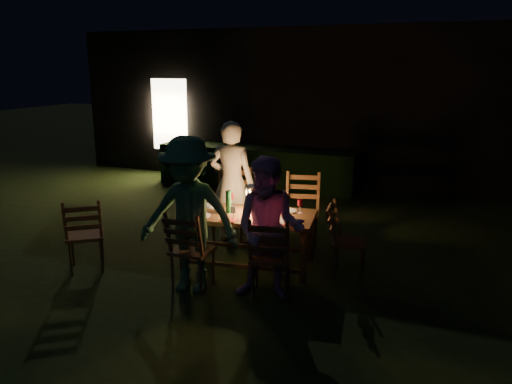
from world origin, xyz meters
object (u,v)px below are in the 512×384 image
at_px(bottle_table, 228,202).
at_px(side_table, 230,173).
at_px(dining_table, 248,219).
at_px(chair_near_left, 192,263).
at_px(chair_spare, 86,247).
at_px(person_opp_left, 189,215).
at_px(chair_far_right, 301,225).
at_px(person_house_side, 232,182).
at_px(person_opp_right, 270,230).
at_px(ice_bucket, 230,162).
at_px(bottle_bucket_b, 233,159).
at_px(chair_end, 347,253).
at_px(bottle_bucket_a, 226,159).
at_px(lantern, 253,201).
at_px(chair_near_right, 270,271).
at_px(chair_far_left, 231,220).

bearing_deg(bottle_table, side_table, 114.68).
xyz_separation_m(dining_table, chair_near_left, (-0.34, -0.83, -0.32)).
relative_size(chair_spare, person_opp_left, 0.56).
bearing_deg(person_opp_left, side_table, 99.03).
xyz_separation_m(chair_near_left, chair_far_right, (0.77, 1.67, 0.03)).
distance_m(chair_far_right, person_house_side, 1.14).
relative_size(chair_spare, person_opp_right, 0.62).
bearing_deg(bottle_table, chair_spare, -151.02).
xyz_separation_m(person_opp_left, ice_bucket, (-0.99, 3.17, -0.04)).
height_order(chair_near_left, person_opp_left, person_opp_left).
distance_m(dining_table, chair_spare, 2.01).
distance_m(person_opp_right, bottle_bucket_b, 3.59).
bearing_deg(chair_end, bottle_table, -87.72).
bearing_deg(person_opp_left, ice_bucket, 99.03).
bearing_deg(person_opp_right, bottle_bucket_a, 114.43).
bearing_deg(dining_table, lantern, 45.00).
relative_size(chair_near_right, side_table, 1.34).
bearing_deg(lantern, bottle_table, -162.19).
distance_m(chair_far_right, chair_end, 1.03).
relative_size(chair_near_left, person_opp_left, 0.55).
bearing_deg(chair_spare, bottle_table, -8.52).
xyz_separation_m(chair_end, bottle_bucket_b, (-2.49, 2.16, 0.60)).
relative_size(chair_far_right, chair_spare, 1.10).
xyz_separation_m(lantern, bottle_bucket_b, (-1.31, 2.28, 0.04)).
distance_m(chair_far_right, ice_bucket, 2.33).
relative_size(dining_table, chair_far_right, 1.63).
bearing_deg(chair_near_right, chair_near_left, 174.73).
bearing_deg(chair_end, ice_bucket, -135.94).
distance_m(person_opp_left, bottle_table, 0.85).
distance_m(chair_end, bottle_bucket_a, 3.37).
xyz_separation_m(chair_far_left, lantern, (0.60, -0.64, 0.51)).
bearing_deg(chair_end, bottle_bucket_a, -134.85).
xyz_separation_m(person_opp_right, side_table, (-1.88, 3.04, -0.15)).
height_order(person_opp_right, ice_bucket, person_opp_right).
bearing_deg(side_table, lantern, -58.70).
bearing_deg(bottle_bucket_b, chair_end, -40.93).
distance_m(chair_far_right, chair_spare, 2.81).
bearing_deg(person_house_side, lantern, 123.00).
bearing_deg(chair_far_left, person_opp_right, 118.22).
distance_m(chair_far_right, person_opp_left, 1.96).
bearing_deg(chair_far_right, chair_near_left, 53.00).
bearing_deg(person_opp_left, dining_table, 61.24).
height_order(dining_table, chair_end, chair_end).
distance_m(ice_bucket, bottle_bucket_b, 0.08).
relative_size(person_house_side, side_table, 2.41).
bearing_deg(chair_near_right, side_table, 108.50).
bearing_deg(bottle_table, chair_near_left, -96.39).
relative_size(chair_spare, lantern, 2.78).
height_order(chair_far_right, lantern, chair_far_right).
bearing_deg(chair_spare, person_opp_right, -34.10).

